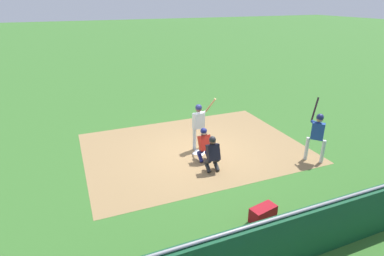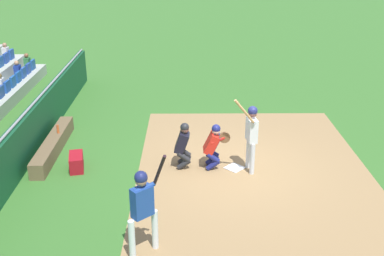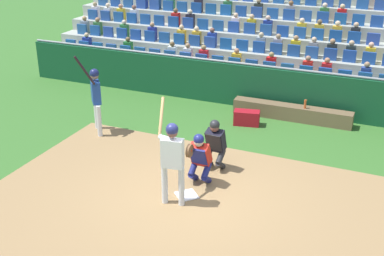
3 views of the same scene
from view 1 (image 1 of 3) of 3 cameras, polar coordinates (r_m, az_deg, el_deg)
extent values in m
plane|color=#356A28|center=(12.25, 1.31, -4.56)|extent=(160.00, 160.00, 0.00)
cube|color=#97764B|center=(12.66, 0.39, -3.59)|extent=(8.53, 6.32, 0.01)
cube|color=white|center=(12.24, 1.31, -4.50)|extent=(0.62, 0.62, 0.02)
cylinder|color=silver|center=(12.35, 0.44, -2.06)|extent=(0.15, 0.15, 0.88)
cylinder|color=silver|center=(12.53, 1.88, -1.70)|extent=(0.15, 0.15, 0.88)
cube|color=silver|center=(12.14, 1.19, 1.36)|extent=(0.48, 0.28, 0.62)
sphere|color=brown|center=(11.98, 1.21, 3.44)|extent=(0.23, 0.23, 0.23)
sphere|color=navy|center=(11.96, 1.21, 3.72)|extent=(0.26, 0.26, 0.26)
cylinder|color=silver|center=(12.04, 1.48, 2.69)|extent=(0.48, 0.11, 0.14)
cylinder|color=silver|center=(12.14, 2.19, 2.84)|extent=(0.17, 0.13, 0.13)
cylinder|color=tan|center=(11.84, 3.34, 4.10)|extent=(0.22, 0.57, 0.69)
sphere|color=black|center=(12.13, 2.47, 2.95)|extent=(0.06, 0.06, 0.06)
cylinder|color=navy|center=(11.61, 1.51, -5.35)|extent=(0.14, 0.38, 0.34)
cylinder|color=navy|center=(11.51, 1.52, -4.38)|extent=(0.14, 0.38, 0.33)
cylinder|color=navy|center=(11.73, 2.94, -5.06)|extent=(0.14, 0.38, 0.34)
cylinder|color=navy|center=(11.63, 2.96, -4.10)|extent=(0.14, 0.38, 0.33)
cube|color=red|center=(11.38, 2.34, -2.71)|extent=(0.42, 0.45, 0.60)
cube|color=navy|center=(11.48, 2.10, -2.48)|extent=(0.38, 0.24, 0.44)
sphere|color=beige|center=(11.33, 2.13, -0.83)|extent=(0.22, 0.22, 0.22)
cube|color=black|center=(11.33, 2.13, -0.83)|extent=(0.20, 0.12, 0.20)
sphere|color=navy|center=(11.31, 2.13, -0.55)|extent=(0.24, 0.24, 0.24)
cylinder|color=brown|center=(11.62, 2.21, -0.99)|extent=(0.07, 0.30, 0.30)
cylinder|color=red|center=(11.51, 2.70, -1.60)|extent=(0.15, 0.40, 0.22)
cylinder|color=#242528|center=(10.98, 2.87, -7.14)|extent=(0.16, 0.39, 0.34)
cylinder|color=#242528|center=(10.87, 2.89, -6.13)|extent=(0.16, 0.39, 0.33)
cylinder|color=#242528|center=(11.09, 4.41, -6.85)|extent=(0.16, 0.39, 0.34)
cylinder|color=#242528|center=(10.99, 4.44, -5.85)|extent=(0.16, 0.39, 0.33)
cube|color=black|center=(10.70, 3.85, -4.41)|extent=(0.44, 0.42, 0.60)
cube|color=#242528|center=(10.81, 3.60, -4.13)|extent=(0.39, 0.21, 0.45)
sphere|color=brown|center=(10.61, 3.72, -2.42)|extent=(0.22, 0.22, 0.22)
cube|color=black|center=(10.61, 3.72, -2.42)|extent=(0.20, 0.11, 0.20)
sphere|color=#242528|center=(10.59, 3.73, -2.13)|extent=(0.24, 0.24, 0.24)
cube|color=#13492A|center=(7.85, 19.47, -17.81)|extent=(16.95, 0.24, 1.34)
cylinder|color=gray|center=(7.43, 20.19, -13.61)|extent=(16.95, 0.07, 0.07)
cube|color=brown|center=(7.90, 9.59, -20.68)|extent=(3.52, 0.40, 0.44)
cylinder|color=#D05527|center=(7.55, 6.86, -19.30)|extent=(0.07, 0.07, 0.26)
cube|color=maroon|center=(8.97, 12.74, -14.92)|extent=(0.79, 0.50, 0.43)
cylinder|color=silver|center=(12.33, 22.61, -3.97)|extent=(0.18, 0.18, 0.88)
cylinder|color=silver|center=(12.36, 20.07, -3.51)|extent=(0.18, 0.18, 0.88)
cube|color=#1F4291|center=(12.05, 21.84, -0.53)|extent=(0.44, 0.46, 0.62)
sphere|color=#A07159|center=(11.89, 22.16, 1.53)|extent=(0.23, 0.23, 0.23)
sphere|color=navy|center=(11.87, 22.21, 1.81)|extent=(0.25, 0.25, 0.25)
cylinder|color=#1F4291|center=(11.97, 21.82, 0.85)|extent=(0.33, 0.42, 0.14)
cylinder|color=#1F4291|center=(11.98, 21.03, 0.99)|extent=(0.12, 0.17, 0.13)
cylinder|color=black|center=(12.08, 21.38, 3.18)|extent=(0.46, 0.31, 0.80)
sphere|color=black|center=(12.00, 20.82, 1.19)|extent=(0.06, 0.06, 0.06)
camera|label=2|loc=(17.93, 41.27, 18.30)|focal=43.44mm
camera|label=3|loc=(18.53, -22.09, 21.43)|focal=46.52mm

